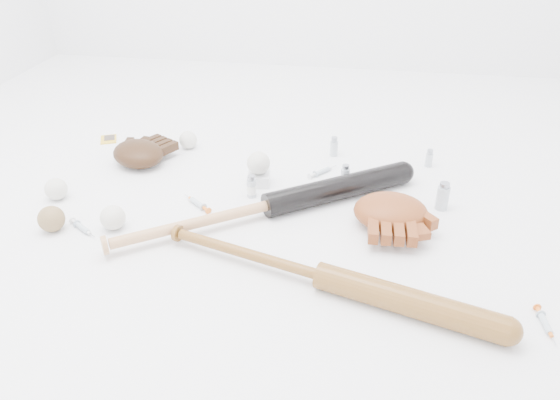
% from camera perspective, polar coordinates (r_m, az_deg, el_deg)
% --- Properties ---
extents(bat_dark, '(0.87, 0.64, 0.07)m').
position_cam_1_polar(bat_dark, '(1.60, -1.14, -0.53)').
color(bat_dark, black).
rests_on(bat_dark, ground).
extents(bat_wood, '(0.89, 0.32, 0.07)m').
position_cam_1_polar(bat_wood, '(1.34, 4.36, -7.91)').
color(bat_wood, brown).
rests_on(bat_wood, ground).
extents(glove_dark, '(0.31, 0.31, 0.08)m').
position_cam_1_polar(glove_dark, '(1.96, -14.60, 4.76)').
color(glove_dark, '#311C0D').
rests_on(glove_dark, ground).
extents(glove_tan, '(0.26, 0.26, 0.09)m').
position_cam_1_polar(glove_tan, '(1.59, 11.49, -1.16)').
color(glove_tan, brown).
rests_on(glove_tan, ground).
extents(trading_card, '(0.09, 0.10, 0.00)m').
position_cam_1_polar(trading_card, '(2.20, -17.48, 6.07)').
color(trading_card, gold).
rests_on(trading_card, ground).
extents(pedestal, '(0.08, 0.08, 0.04)m').
position_cam_1_polar(pedestal, '(1.78, -2.23, 2.24)').
color(pedestal, white).
rests_on(pedestal, ground).
extents(baseball_on_pedestal, '(0.07, 0.07, 0.07)m').
position_cam_1_polar(baseball_on_pedestal, '(1.76, -2.26, 3.88)').
color(baseball_on_pedestal, silver).
rests_on(baseball_on_pedestal, pedestal).
extents(baseball_left, '(0.07, 0.07, 0.07)m').
position_cam_1_polar(baseball_left, '(1.83, -22.36, 1.06)').
color(baseball_left, silver).
rests_on(baseball_left, ground).
extents(baseball_upper, '(0.07, 0.07, 0.07)m').
position_cam_1_polar(baseball_upper, '(2.05, -9.58, 6.21)').
color(baseball_upper, silver).
rests_on(baseball_upper, ground).
extents(baseball_mid, '(0.07, 0.07, 0.07)m').
position_cam_1_polar(baseball_mid, '(1.62, -17.06, -1.77)').
color(baseball_mid, silver).
rests_on(baseball_mid, ground).
extents(baseball_aged, '(0.07, 0.07, 0.07)m').
position_cam_1_polar(baseball_aged, '(1.67, -22.78, -1.83)').
color(baseball_aged, olive).
rests_on(baseball_aged, ground).
extents(syringe_0, '(0.13, 0.10, 0.02)m').
position_cam_1_polar(syringe_0, '(1.65, -19.95, -2.77)').
color(syringe_0, '#ADBCC6').
rests_on(syringe_0, ground).
extents(syringe_1, '(0.13, 0.11, 0.02)m').
position_cam_1_polar(syringe_1, '(1.69, -8.63, -0.33)').
color(syringe_1, '#ADBCC6').
rests_on(syringe_1, ground).
extents(syringe_2, '(0.11, 0.12, 0.02)m').
position_cam_1_polar(syringe_2, '(1.86, 4.41, 3.00)').
color(syringe_2, '#ADBCC6').
rests_on(syringe_2, ground).
extents(syringe_3, '(0.04, 0.13, 0.02)m').
position_cam_1_polar(syringe_3, '(1.38, 25.99, -11.54)').
color(syringe_3, '#ADBCC6').
rests_on(syringe_3, ground).
extents(vial_0, '(0.03, 0.03, 0.07)m').
position_cam_1_polar(vial_0, '(1.97, 5.67, 5.59)').
color(vial_0, '#AEB7BF').
rests_on(vial_0, ground).
extents(vial_1, '(0.02, 0.02, 0.06)m').
position_cam_1_polar(vial_1, '(1.96, 15.32, 4.26)').
color(vial_1, '#AEB7BF').
rests_on(vial_1, ground).
extents(vial_2, '(0.03, 0.03, 0.07)m').
position_cam_1_polar(vial_2, '(1.78, 6.83, 2.60)').
color(vial_2, '#AEB7BF').
rests_on(vial_2, ground).
extents(vial_3, '(0.04, 0.04, 0.09)m').
position_cam_1_polar(vial_3, '(1.71, 16.66, 0.41)').
color(vial_3, '#AEB7BF').
rests_on(vial_3, ground).
extents(vial_4, '(0.03, 0.03, 0.07)m').
position_cam_1_polar(vial_4, '(1.70, -3.00, 1.45)').
color(vial_4, '#AEB7BF').
rests_on(vial_4, ground).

